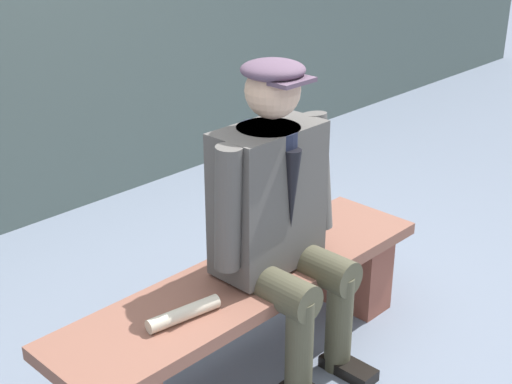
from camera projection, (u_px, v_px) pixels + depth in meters
ground_plane at (249, 363)px, 3.05m from camera, size 30.00×30.00×0.00m
bench at (248, 306)px, 2.94m from camera, size 1.75×0.44×0.42m
seated_man at (279, 210)px, 2.81m from camera, size 0.62×0.59×1.28m
rolled_magazine at (184, 314)px, 2.58m from camera, size 0.29×0.10×0.05m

